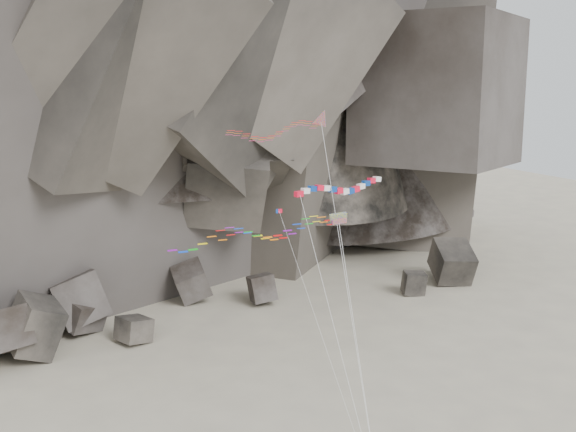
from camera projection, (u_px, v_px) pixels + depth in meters
name	position (u px, v px, depth m)	size (l,w,h in m)	color
boulder_field	(158.00, 310.00, 85.99)	(69.04, 17.27, 7.99)	#47423F
delta_kite	(271.00, 131.00, 58.82)	(9.06, 18.37, 25.52)	red
banner_kite	(341.00, 189.00, 58.73)	(9.78, 15.84, 19.80)	red
parafoil_kite	(252.00, 233.00, 51.41)	(14.18, 10.85, 18.30)	#CAE70C
pennant_kite	(301.00, 276.00, 54.97)	(0.53, 15.11, 17.88)	red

